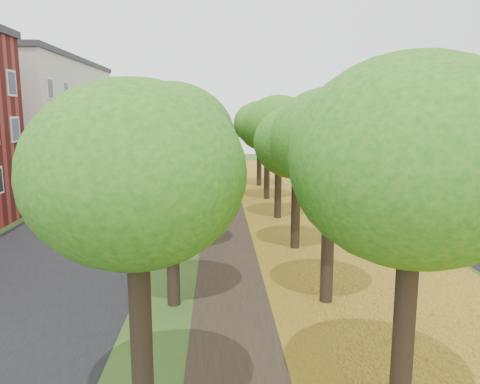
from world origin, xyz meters
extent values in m
cube|color=black|center=(-7.50, 15.00, 0.00)|extent=(8.00, 70.00, 0.01)
cube|color=black|center=(0.00, 15.00, 0.00)|extent=(3.20, 70.00, 0.01)
cube|color=#B09E20|center=(5.00, 15.00, 0.01)|extent=(7.50, 70.00, 0.01)
cylinder|color=black|center=(-2.20, 0.00, 1.82)|extent=(0.40, 0.40, 3.63)
ellipsoid|color=#1C6214|center=(-2.20, 0.00, 4.94)|extent=(4.02, 4.02, 3.42)
cylinder|color=black|center=(-2.20, 6.00, 1.82)|extent=(0.40, 0.40, 3.63)
ellipsoid|color=#1C6214|center=(-2.20, 6.00, 4.94)|extent=(4.02, 4.02, 3.42)
cylinder|color=black|center=(-2.20, 12.00, 1.82)|extent=(0.40, 0.40, 3.63)
ellipsoid|color=#1C6214|center=(-2.20, 12.00, 4.94)|extent=(4.02, 4.02, 3.42)
cylinder|color=black|center=(-2.20, 18.00, 1.82)|extent=(0.40, 0.40, 3.63)
ellipsoid|color=#1C6214|center=(-2.20, 18.00, 4.94)|extent=(4.02, 4.02, 3.42)
cylinder|color=black|center=(-2.20, 24.00, 1.82)|extent=(0.40, 0.40, 3.63)
ellipsoid|color=#1C6214|center=(-2.20, 24.00, 4.94)|extent=(4.02, 4.02, 3.42)
cylinder|color=black|center=(-2.20, 30.00, 1.82)|extent=(0.40, 0.40, 3.63)
ellipsoid|color=#1C6214|center=(-2.20, 30.00, 4.94)|extent=(4.02, 4.02, 3.42)
cylinder|color=black|center=(2.60, 0.00, 1.82)|extent=(0.40, 0.40, 3.63)
ellipsoid|color=#1C6214|center=(2.60, 0.00, 4.94)|extent=(4.02, 4.02, 3.42)
cylinder|color=black|center=(2.60, 6.00, 1.82)|extent=(0.40, 0.40, 3.63)
ellipsoid|color=#1C6214|center=(2.60, 6.00, 4.94)|extent=(4.02, 4.02, 3.42)
cylinder|color=black|center=(2.60, 12.00, 1.82)|extent=(0.40, 0.40, 3.63)
ellipsoid|color=#1C6214|center=(2.60, 12.00, 4.94)|extent=(4.02, 4.02, 3.42)
cylinder|color=black|center=(2.60, 18.00, 1.82)|extent=(0.40, 0.40, 3.63)
ellipsoid|color=#1C6214|center=(2.60, 18.00, 4.94)|extent=(4.02, 4.02, 3.42)
cylinder|color=black|center=(2.60, 24.00, 1.82)|extent=(0.40, 0.40, 3.63)
ellipsoid|color=#1C6214|center=(2.60, 24.00, 4.94)|extent=(4.02, 4.02, 3.42)
cylinder|color=black|center=(2.60, 30.00, 1.82)|extent=(0.40, 0.40, 3.63)
ellipsoid|color=#1C6214|center=(2.60, 30.00, 4.94)|extent=(4.02, 4.02, 3.42)
cube|color=beige|center=(-17.00, 33.00, 5.00)|extent=(10.00, 20.00, 10.00)
cube|color=#2D2D33|center=(-17.00, 33.00, 10.20)|extent=(10.30, 20.30, 0.40)
imported|color=#303035|center=(11.70, 14.77, 0.69)|extent=(5.10, 3.48, 1.37)
imported|color=white|center=(11.00, 17.41, 0.63)|extent=(4.88, 2.93, 1.27)
camera|label=1|loc=(-0.81, -7.91, 5.91)|focal=35.00mm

